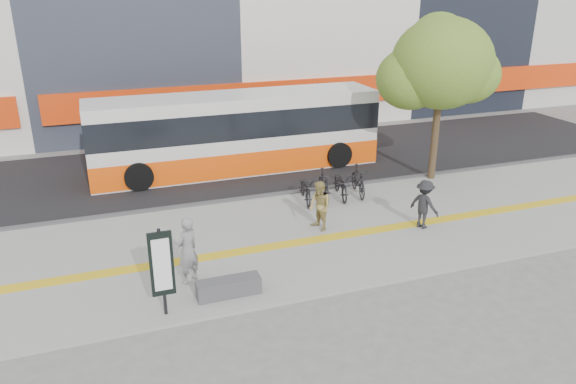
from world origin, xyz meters
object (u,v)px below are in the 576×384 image
object	(u,v)px
seated_woman	(188,250)
pedestrian_tan	(320,206)
street_tree	(440,65)
bench	(229,287)
pedestrian_dark	(424,204)
signboard	(162,265)
bus	(236,135)

from	to	relation	value
seated_woman	pedestrian_tan	distance (m)	4.83
street_tree	seated_woman	xyz separation A→B (m)	(-10.58, -5.01, -3.53)
bench	pedestrian_dark	bearing A→B (deg)	15.53
seated_woman	bench	bearing A→B (deg)	95.30
signboard	pedestrian_dark	distance (m)	8.72
signboard	pedestrian_tan	distance (m)	6.16
seated_woman	signboard	bearing A→B (deg)	25.45
pedestrian_tan	seated_woman	bearing A→B (deg)	-81.22
street_tree	pedestrian_dark	world-z (taller)	street_tree
pedestrian_dark	street_tree	bearing A→B (deg)	-58.62
pedestrian_dark	bus	bearing A→B (deg)	4.32
street_tree	seated_woman	distance (m)	12.23
signboard	bus	distance (m)	10.93
street_tree	pedestrian_tan	world-z (taller)	street_tree
bus	seated_woman	distance (m)	9.42
street_tree	bench	bearing A→B (deg)	-148.38
pedestrian_dark	pedestrian_tan	bearing A→B (deg)	50.00
signboard	seated_woman	size ratio (longest dim) A/B	1.21
signboard	bus	xyz separation A→B (m)	(4.39, 10.01, 0.17)
bench	pedestrian_dark	distance (m)	7.11
street_tree	pedestrian_tan	xyz separation A→B (m)	(-6.12, -3.16, -3.64)
bus	seated_woman	xyz separation A→B (m)	(-3.59, -8.69, -0.55)
street_tree	bus	distance (m)	8.44
bus	bench	bearing A→B (deg)	-106.07
signboard	seated_woman	distance (m)	1.58
signboard	street_tree	distance (m)	13.40
signboard	street_tree	world-z (taller)	street_tree
seated_woman	bus	bearing A→B (deg)	-145.64
pedestrian_dark	signboard	bearing A→B (deg)	81.64
bus	seated_woman	bearing A→B (deg)	-112.46
bench	seated_woman	bearing A→B (deg)	128.48
street_tree	pedestrian_tan	distance (m)	7.79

